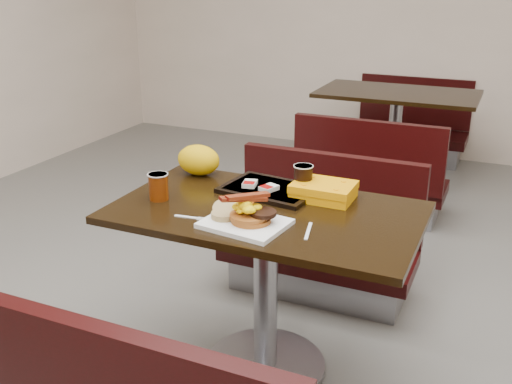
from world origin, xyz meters
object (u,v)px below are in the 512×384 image
at_px(platter, 245,224).
at_px(table_far, 394,139).
at_px(tray, 270,189).
at_px(coffee_cup_far, 303,178).
at_px(bench_far_s, 373,166).
at_px(fork, 186,217).
at_px(hashbrown_sleeve_left, 250,184).
at_px(bench_near_n, 318,232).
at_px(hashbrown_sleeve_right, 269,188).
at_px(bench_far_n, 410,121).
at_px(coffee_cup_near, 158,187).
at_px(table_near, 266,293).
at_px(knife, 308,231).
at_px(clamshell, 323,191).
at_px(paper_bag, 199,160).
at_px(pancake_stack, 251,218).

bearing_deg(platter, table_far, 97.13).
distance_m(tray, coffee_cup_far, 0.15).
bearing_deg(bench_far_s, platter, -90.23).
distance_m(fork, hashbrown_sleeve_left, 0.38).
height_order(bench_near_n, hashbrown_sleeve_right, hashbrown_sleeve_right).
xyz_separation_m(platter, coffee_cup_far, (0.08, 0.40, 0.06)).
xyz_separation_m(bench_far_n, coffee_cup_near, (-0.44, -3.38, 0.44)).
distance_m(table_near, bench_far_n, 3.30).
distance_m(bench_far_n, knife, 3.46).
xyz_separation_m(tray, hashbrown_sleeve_right, (0.01, -0.04, 0.02)).
distance_m(bench_far_n, hashbrown_sleeve_left, 3.16).
distance_m(bench_near_n, hashbrown_sleeve_left, 0.69).
distance_m(fork, coffee_cup_far, 0.53).
distance_m(clamshell, paper_bag, 0.62).
bearing_deg(bench_near_n, bench_far_n, 90.00).
bearing_deg(hashbrown_sleeve_right, fork, -97.29).
bearing_deg(fork, bench_near_n, 68.02).
distance_m(coffee_cup_near, coffee_cup_far, 0.60).
bearing_deg(platter, paper_bag, 142.05).
bearing_deg(coffee_cup_near, bench_far_s, 77.39).
xyz_separation_m(table_far, platter, (-0.01, -2.78, 0.38)).
bearing_deg(pancake_stack, clamshell, 67.06).
distance_m(pancake_stack, tray, 0.37).
bearing_deg(pancake_stack, table_far, 90.24).
xyz_separation_m(table_far, clamshell, (0.17, -2.40, 0.41)).
xyz_separation_m(bench_far_s, platter, (-0.01, -2.08, 0.40)).
xyz_separation_m(bench_near_n, bench_far_n, (0.00, 2.60, 0.00)).
xyz_separation_m(pancake_stack, coffee_cup_far, (0.06, 0.39, 0.04)).
xyz_separation_m(coffee_cup_near, tray, (0.38, 0.27, -0.05)).
relative_size(bench_far_s, pancake_stack, 6.79).
distance_m(table_far, hashbrown_sleeve_right, 2.48).
height_order(table_far, bench_far_n, table_far).
height_order(bench_near_n, bench_far_n, same).
bearing_deg(bench_near_n, bench_far_s, 90.00).
bearing_deg(clamshell, hashbrown_sleeve_left, -174.08).
height_order(bench_far_n, tray, tray).
bearing_deg(knife, bench_far_n, 171.54).
bearing_deg(paper_bag, clamshell, -5.63).
relative_size(bench_far_s, hashbrown_sleeve_right, 13.59).
bearing_deg(pancake_stack, platter, -156.42).
bearing_deg(hashbrown_sleeve_left, clamshell, -6.04).
xyz_separation_m(coffee_cup_far, clamshell, (0.09, -0.02, -0.04)).
xyz_separation_m(pancake_stack, tray, (-0.07, 0.36, -0.02)).
height_order(bench_far_s, knife, knife).
distance_m(coffee_cup_near, hashbrown_sleeve_right, 0.45).
xyz_separation_m(bench_far_n, knife, (0.22, -3.43, 0.39)).
bearing_deg(fork, tray, 57.87).
height_order(bench_near_n, knife, knife).
distance_m(bench_far_n, platter, 3.50).
bearing_deg(paper_bag, bench_far_s, 74.76).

